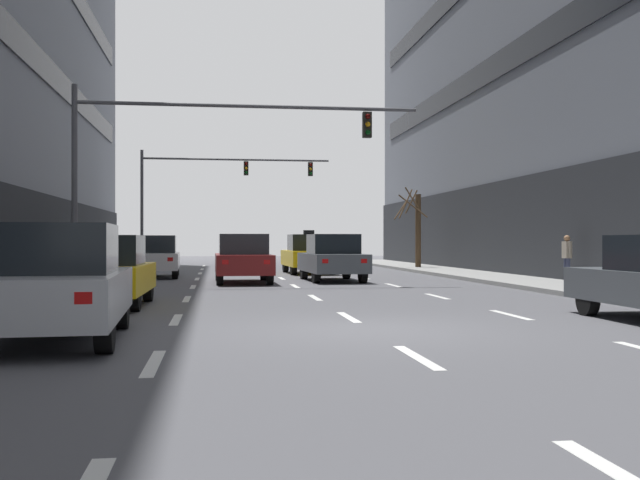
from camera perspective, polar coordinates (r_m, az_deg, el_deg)
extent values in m
plane|color=#515156|center=(12.55, 3.77, -6.78)|extent=(120.00, 120.00, 0.00)
cube|color=silver|center=(9.36, -12.48, -9.06)|extent=(0.16, 2.00, 0.01)
cube|color=silver|center=(14.30, -10.84, -5.93)|extent=(0.16, 2.00, 0.01)
cube|color=silver|center=(19.28, -10.06, -4.41)|extent=(0.16, 2.00, 0.01)
cube|color=silver|center=(24.27, -9.59, -3.52)|extent=(0.16, 2.00, 0.01)
cube|color=silver|center=(29.26, -9.29, -2.93)|extent=(0.16, 2.00, 0.01)
cube|color=silver|center=(34.25, -9.08, -2.51)|extent=(0.16, 2.00, 0.01)
cube|color=silver|center=(39.24, -8.92, -2.20)|extent=(0.16, 2.00, 0.01)
cube|color=silver|center=(44.24, -8.79, -1.95)|extent=(0.16, 2.00, 0.01)
cube|color=silver|center=(9.66, 7.38, -8.78)|extent=(0.16, 2.00, 0.01)
cube|color=silver|center=(14.50, 2.17, -5.85)|extent=(0.16, 2.00, 0.01)
cube|color=silver|center=(19.43, -0.40, -4.38)|extent=(0.16, 2.00, 0.01)
cube|color=silver|center=(24.38, -1.92, -3.50)|extent=(0.16, 2.00, 0.01)
cube|color=silver|center=(29.35, -2.92, -2.92)|extent=(0.16, 2.00, 0.01)
cube|color=silver|center=(34.33, -3.63, -2.50)|extent=(0.16, 2.00, 0.01)
cube|color=silver|center=(39.32, -4.17, -2.19)|extent=(0.16, 2.00, 0.01)
cube|color=silver|center=(44.30, -4.58, -1.95)|extent=(0.16, 2.00, 0.01)
cube|color=silver|center=(15.40, 14.23, -5.51)|extent=(0.16, 2.00, 0.01)
cube|color=silver|center=(20.11, 8.86, -4.23)|extent=(0.16, 2.00, 0.01)
cube|color=silver|center=(24.93, 5.56, -3.43)|extent=(0.16, 2.00, 0.01)
cube|color=silver|center=(29.81, 3.33, -2.87)|extent=(0.16, 2.00, 0.01)
cube|color=silver|center=(34.72, 1.73, -2.48)|extent=(0.16, 2.00, 0.01)
cube|color=silver|center=(39.66, 0.53, -2.17)|extent=(0.16, 2.00, 0.01)
cube|color=silver|center=(44.61, -0.40, -1.94)|extent=(0.16, 2.00, 0.01)
cylinder|color=black|center=(32.34, -13.71, -2.06)|extent=(0.25, 0.68, 0.67)
cylinder|color=black|center=(32.27, -10.82, -2.07)|extent=(0.25, 0.68, 0.67)
cylinder|color=black|center=(29.60, -14.08, -2.25)|extent=(0.25, 0.68, 0.67)
cylinder|color=black|center=(29.52, -10.92, -2.26)|extent=(0.25, 0.68, 0.67)
cube|color=white|center=(30.91, -12.38, -1.55)|extent=(2.02, 4.53, 0.65)
cube|color=black|center=(30.70, -12.40, -0.31)|extent=(1.69, 1.98, 0.69)
cube|color=white|center=(33.14, -13.33, -1.26)|extent=(0.21, 0.09, 0.14)
cube|color=red|center=(28.76, -13.89, -1.44)|extent=(0.21, 0.09, 0.14)
cube|color=white|center=(33.08, -11.07, -1.26)|extent=(0.21, 0.09, 0.14)
cube|color=red|center=(28.69, -11.28, -1.44)|extent=(0.21, 0.09, 0.14)
cylinder|color=black|center=(35.02, -2.62, -1.89)|extent=(0.25, 0.71, 0.70)
cylinder|color=black|center=(35.26, 0.11, -1.88)|extent=(0.25, 0.71, 0.70)
cylinder|color=black|center=(32.18, -2.02, -2.05)|extent=(0.25, 0.71, 0.70)
cylinder|color=black|center=(32.44, 0.95, -2.03)|extent=(0.25, 0.71, 0.70)
cube|color=yellow|center=(33.70, -0.91, -1.38)|extent=(2.08, 4.71, 0.68)
cube|color=black|center=(33.49, -0.85, -0.20)|extent=(1.75, 2.06, 0.72)
cube|color=white|center=(35.88, -2.52, -1.11)|extent=(0.21, 0.09, 0.15)
cube|color=red|center=(31.34, -1.52, -1.27)|extent=(0.21, 0.09, 0.15)
cube|color=white|center=(36.07, -0.37, -1.11)|extent=(0.21, 0.09, 0.15)
cube|color=red|center=(31.55, 0.93, -1.26)|extent=(0.21, 0.09, 0.15)
cube|color=black|center=(33.49, -0.85, 0.58)|extent=(0.47, 0.22, 0.19)
cylinder|color=black|center=(18.89, -17.56, -3.55)|extent=(0.22, 0.64, 0.64)
cylinder|color=black|center=(18.67, -12.89, -3.59)|extent=(0.22, 0.64, 0.64)
cylinder|color=black|center=(16.35, -19.23, -4.09)|extent=(0.22, 0.64, 0.64)
cylinder|color=black|center=(16.09, -13.84, -4.16)|extent=(0.22, 0.64, 0.64)
cube|color=yellow|center=(17.47, -15.85, -2.82)|extent=(1.83, 4.26, 0.62)
cube|color=black|center=(17.26, -15.95, -0.74)|extent=(1.57, 1.85, 0.66)
cube|color=white|center=(19.61, -16.71, -2.20)|extent=(0.19, 0.08, 0.13)
cube|color=red|center=(15.53, -19.30, -2.76)|extent=(0.19, 0.08, 0.13)
cube|color=white|center=(19.44, -13.10, -2.22)|extent=(0.19, 0.08, 0.13)
cube|color=red|center=(15.32, -14.75, -2.80)|extent=(0.19, 0.08, 0.13)
cube|color=black|center=(17.26, -15.95, 0.64)|extent=(0.43, 0.20, 0.17)
cylinder|color=black|center=(27.81, -7.68, -2.38)|extent=(0.23, 0.68, 0.68)
cylinder|color=black|center=(27.89, -4.29, -2.38)|extent=(0.23, 0.68, 0.68)
cylinder|color=black|center=(25.04, -7.59, -2.64)|extent=(0.23, 0.68, 0.68)
cylinder|color=black|center=(25.12, -3.83, -2.63)|extent=(0.23, 0.68, 0.68)
cube|color=maroon|center=(26.44, -5.85, -1.79)|extent=(1.95, 4.55, 0.66)
cube|color=black|center=(26.22, -5.83, -0.32)|extent=(1.67, 1.98, 0.70)
cube|color=white|center=(28.64, -7.38, -1.43)|extent=(0.21, 0.08, 0.14)
cube|color=red|center=(24.19, -7.18, -1.68)|extent=(0.21, 0.08, 0.14)
cube|color=white|center=(28.69, -4.73, -1.42)|extent=(0.21, 0.08, 0.14)
cube|color=red|center=(24.25, -4.05, -1.67)|extent=(0.21, 0.08, 0.14)
cylinder|color=black|center=(28.73, -1.23, -2.31)|extent=(0.25, 0.69, 0.68)
cylinder|color=black|center=(29.03, 2.01, -2.28)|extent=(0.25, 0.69, 0.68)
cylinder|color=black|center=(25.98, -0.29, -2.55)|extent=(0.25, 0.69, 0.68)
cylinder|color=black|center=(26.30, 3.26, -2.51)|extent=(0.25, 0.69, 0.68)
cube|color=#474C51|center=(27.48, 0.92, -1.72)|extent=(2.07, 4.61, 0.66)
cube|color=black|center=(27.27, 1.00, -0.30)|extent=(1.72, 2.02, 0.70)
cube|color=white|center=(29.57, -1.16, -1.38)|extent=(0.21, 0.09, 0.14)
cube|color=red|center=(25.16, 0.39, -1.61)|extent=(0.21, 0.09, 0.14)
cube|color=white|center=(29.80, 1.37, -1.37)|extent=(0.21, 0.09, 0.14)
cube|color=red|center=(25.44, 3.34, -1.59)|extent=(0.21, 0.09, 0.14)
cylinder|color=black|center=(13.24, -22.02, -4.93)|extent=(0.26, 0.69, 0.68)
cylinder|color=black|center=(13.01, -14.81, -5.02)|extent=(0.26, 0.69, 0.68)
cylinder|color=black|center=(10.24, -15.98, -6.37)|extent=(0.26, 0.69, 0.68)
cube|color=#B7BABF|center=(11.69, -19.39, -3.95)|extent=(2.12, 4.65, 0.66)
cube|color=black|center=(11.46, -19.55, -0.60)|extent=(1.75, 2.05, 0.71)
cube|color=white|center=(14.00, -20.68, -2.83)|extent=(0.21, 0.09, 0.15)
cube|color=white|center=(13.83, -15.22, -2.87)|extent=(0.21, 0.09, 0.15)
cube|color=red|center=(9.38, -17.46, -4.20)|extent=(0.21, 0.09, 0.15)
cylinder|color=black|center=(15.69, 19.61, -4.27)|extent=(0.22, 0.63, 0.63)
cube|color=white|center=(16.42, 18.86, -2.64)|extent=(0.19, 0.08, 0.13)
cube|color=white|center=(17.00, 22.59, -2.55)|extent=(0.19, 0.08, 0.13)
cylinder|color=#4C4C51|center=(24.74, -18.10, 4.07)|extent=(0.18, 0.18, 6.22)
cylinder|color=#4C4C51|center=(24.69, -5.30, 10.05)|extent=(10.94, 0.12, 0.12)
cube|color=black|center=(25.06, 3.58, 8.69)|extent=(0.28, 0.24, 0.84)
sphere|color=#4B0704|center=(24.97, 3.65, 9.33)|extent=(0.17, 0.17, 0.17)
sphere|color=orange|center=(24.93, 3.65, 8.74)|extent=(0.17, 0.17, 0.17)
sphere|color=#073E10|center=(24.89, 3.65, 8.15)|extent=(0.17, 0.17, 0.17)
cylinder|color=#4C4C51|center=(45.84, -13.34, 2.48)|extent=(0.18, 0.18, 6.71)
cylinder|color=#4C4C51|center=(45.86, -6.32, 6.07)|extent=(11.19, 0.12, 0.12)
cube|color=black|center=(45.82, -5.62, 5.42)|extent=(0.28, 0.24, 0.84)
sphere|color=#4B0704|center=(45.71, -5.61, 5.76)|extent=(0.17, 0.17, 0.17)
sphere|color=orange|center=(45.69, -5.61, 5.44)|extent=(0.17, 0.17, 0.17)
sphere|color=#073E10|center=(45.66, -5.61, 5.11)|extent=(0.17, 0.17, 0.17)
cube|color=black|center=(46.14, -0.73, 5.38)|extent=(0.28, 0.24, 0.84)
sphere|color=#4B0704|center=(46.03, -0.71, 5.72)|extent=(0.17, 0.17, 0.17)
sphere|color=orange|center=(46.00, -0.71, 5.40)|extent=(0.17, 0.17, 0.17)
sphere|color=#073E10|center=(45.98, -0.71, 5.08)|extent=(0.17, 0.17, 0.17)
cylinder|color=#4C3823|center=(38.50, 7.44, 0.71)|extent=(0.29, 0.29, 3.69)
cylinder|color=#42301E|center=(38.15, 7.07, 3.03)|extent=(0.72, 0.77, 1.34)
cylinder|color=#42301E|center=(37.82, 7.05, 2.57)|extent=(1.31, 0.95, 1.20)
cylinder|color=#42301E|center=(38.83, 6.93, 2.88)|extent=(0.82, 0.60, 1.25)
cylinder|color=#42301E|center=(38.86, 6.19, 2.37)|extent=(1.15, 1.53, 1.17)
cylinder|color=#42301E|center=(38.86, 6.51, 2.75)|extent=(1.02, 1.14, 1.57)
cylinder|color=#383D59|center=(25.50, 18.11, -2.18)|extent=(0.13, 0.13, 0.77)
cylinder|color=#383D59|center=(25.35, 18.28, -2.19)|extent=(0.13, 0.13, 0.77)
cube|color=gray|center=(25.41, 18.19, -0.71)|extent=(0.20, 0.34, 0.54)
sphere|color=#9E704C|center=(25.41, 18.19, 0.13)|extent=(0.20, 0.20, 0.20)
cylinder|color=gray|center=(25.61, 17.98, -0.64)|extent=(0.09, 0.09, 0.49)
cylinder|color=gray|center=(25.21, 18.41, -0.65)|extent=(0.09, 0.09, 0.49)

